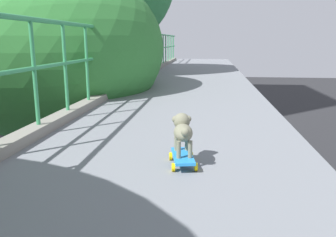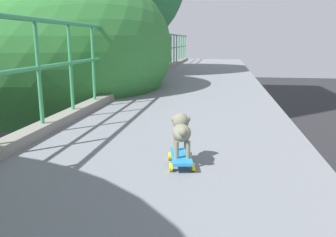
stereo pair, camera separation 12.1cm
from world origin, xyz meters
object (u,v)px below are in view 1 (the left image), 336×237
city_bus (80,97)px  small_dog (183,130)px  toy_skateboard (183,157)px  car_grey_seventh (71,167)px

city_bus → small_dog: bearing=-67.2°
toy_skateboard → small_dog: 0.23m
small_dog → car_grey_seventh: bearing=117.2°
city_bus → toy_skateboard: 25.34m
car_grey_seventh → small_dog: small_dog is taller
city_bus → small_dog: size_ratio=28.82×
small_dog → toy_skateboard: bearing=-83.3°
city_bus → car_grey_seventh: bearing=-71.6°
city_bus → toy_skateboard: (9.73, -23.16, 3.32)m
car_grey_seventh → toy_skateboard: (5.74, -11.20, 4.52)m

